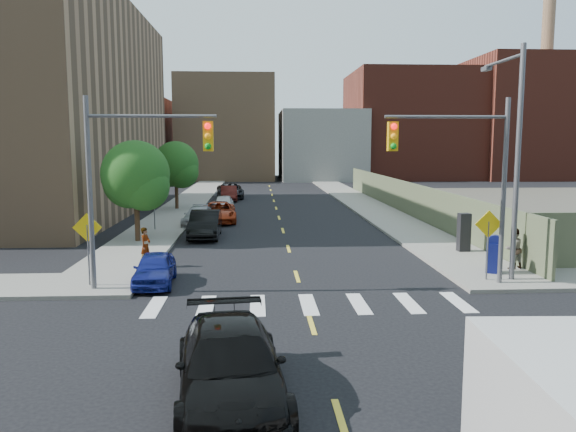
{
  "coord_description": "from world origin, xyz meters",
  "views": [
    {
      "loc": [
        -1.61,
        -14.13,
        5.36
      ],
      "look_at": [
        -0.16,
        11.64,
        2.0
      ],
      "focal_mm": 35.0,
      "sensor_mm": 36.0,
      "label": 1
    }
  ],
  "objects": [
    {
      "name": "tree_west_far",
      "position": [
        -8.0,
        31.05,
        3.48
      ],
      "size": [
        3.66,
        3.64,
        5.52
      ],
      "color": "#332114",
      "rests_on": "ground"
    },
    {
      "name": "warn_sign_ne",
      "position": [
        7.2,
        6.5,
        1.99
      ],
      "size": [
        1.06,
        0.06,
        2.83
      ],
      "color": "#59595E",
      "rests_on": "ground"
    },
    {
      "name": "sidewalk_ne",
      "position": [
        7.75,
        41.5,
        0.07
      ],
      "size": [
        3.5,
        73.0,
        0.15
      ],
      "primitive_type": "cube",
      "color": "gray",
      "rests_on": "ground"
    },
    {
      "name": "mailbox",
      "position": [
        7.97,
        7.59,
        0.9
      ],
      "size": [
        0.77,
        0.7,
        1.54
      ],
      "rotation": [
        0.0,
        0.0,
        -0.43
      ],
      "color": "#0D1350",
      "rests_on": "sidewalk_ne"
    },
    {
      "name": "parked_car_blue",
      "position": [
        -5.5,
        7.0,
        0.61
      ],
      "size": [
        1.64,
        3.66,
        1.22
      ],
      "primitive_type": "imported",
      "rotation": [
        0.0,
        0.0,
        0.05
      ],
      "color": "navy",
      "rests_on": "ground"
    },
    {
      "name": "sidewalk_nw",
      "position": [
        -7.75,
        41.5,
        0.07
      ],
      "size": [
        3.5,
        73.0,
        0.15
      ],
      "primitive_type": "cube",
      "color": "gray",
      "rests_on": "ground"
    },
    {
      "name": "bg_bldg_center",
      "position": [
        8.0,
        70.0,
        5.0
      ],
      "size": [
        12.0,
        16.0,
        10.0
      ],
      "primitive_type": "cube",
      "color": "gray",
      "rests_on": "ground"
    },
    {
      "name": "signal_nw",
      "position": [
        -5.98,
        6.0,
        4.53
      ],
      "size": [
        4.59,
        0.3,
        7.0
      ],
      "color": "#59595E",
      "rests_on": "ground"
    },
    {
      "name": "ground",
      "position": [
        0.0,
        0.0,
        0.0
      ],
      "size": [
        160.0,
        160.0,
        0.0
      ],
      "primitive_type": "plane",
      "color": "black",
      "rests_on": "ground"
    },
    {
      "name": "pedestrian_east",
      "position": [
        9.07,
        8.28,
        1.0
      ],
      "size": [
        1.01,
        0.92,
        1.7
      ],
      "primitive_type": "imported",
      "rotation": [
        0.0,
        0.0,
        3.55
      ],
      "color": "gray",
      "rests_on": "sidewalk_ne"
    },
    {
      "name": "parked_car_white",
      "position": [
        -4.2,
        29.87,
        0.66
      ],
      "size": [
        1.58,
        3.86,
        1.31
      ],
      "primitive_type": "imported",
      "rotation": [
        0.0,
        0.0,
        0.01
      ],
      "color": "silver",
      "rests_on": "ground"
    },
    {
      "name": "pedestrian_west",
      "position": [
        -6.45,
        10.17,
        0.94
      ],
      "size": [
        0.54,
        0.67,
        1.59
      ],
      "primitive_type": "imported",
      "rotation": [
        0.0,
        0.0,
        1.25
      ],
      "color": "gray",
      "rests_on": "sidewalk_nw"
    },
    {
      "name": "warn_sign_midwest",
      "position": [
        -7.8,
        20.0,
        1.99
      ],
      "size": [
        1.06,
        0.06,
        2.83
      ],
      "color": "#59595E",
      "rests_on": "ground"
    },
    {
      "name": "parked_car_red",
      "position": [
        -4.2,
        23.99,
        0.69
      ],
      "size": [
        2.63,
        5.14,
        1.39
      ],
      "primitive_type": "imported",
      "rotation": [
        0.0,
        0.0,
        0.07
      ],
      "color": "#A22F10",
      "rests_on": "ground"
    },
    {
      "name": "parked_car_black",
      "position": [
        -4.54,
        17.69,
        0.77
      ],
      "size": [
        1.65,
        4.69,
        1.54
      ],
      "primitive_type": "imported",
      "rotation": [
        0.0,
        0.0,
        0.0
      ],
      "color": "black",
      "rests_on": "ground"
    },
    {
      "name": "smokestack",
      "position": [
        42.0,
        70.0,
        14.0
      ],
      "size": [
        1.8,
        1.8,
        28.0
      ],
      "primitive_type": "cylinder",
      "color": "#8C6B4C",
      "rests_on": "ground"
    },
    {
      "name": "warn_sign_nw",
      "position": [
        -7.8,
        6.5,
        1.99
      ],
      "size": [
        1.06,
        0.06,
        2.83
      ],
      "color": "#59595E",
      "rests_on": "ground"
    },
    {
      "name": "black_sedan",
      "position": [
        -2.18,
        -2.97,
        0.78
      ],
      "size": [
        2.72,
        5.58,
        1.56
      ],
      "primitive_type": "imported",
      "rotation": [
        0.0,
        0.0,
        0.1
      ],
      "color": "black",
      "rests_on": "ground"
    },
    {
      "name": "bg_bldg_midwest",
      "position": [
        -6.0,
        72.0,
        7.5
      ],
      "size": [
        14.0,
        16.0,
        15.0
      ],
      "primitive_type": "cube",
      "color": "#8C6B4C",
      "rests_on": "ground"
    },
    {
      "name": "streetlight_ne",
      "position": [
        8.2,
        6.9,
        5.22
      ],
      "size": [
        0.25,
        3.7,
        9.0
      ],
      "color": "#59595E",
      "rests_on": "ground"
    },
    {
      "name": "signal_ne",
      "position": [
        5.98,
        6.0,
        4.53
      ],
      "size": [
        4.59,
        0.3,
        7.0
      ],
      "color": "#59595E",
      "rests_on": "ground"
    },
    {
      "name": "payphone",
      "position": [
        8.41,
        12.17,
        1.07
      ],
      "size": [
        0.57,
        0.48,
        1.85
      ],
      "primitive_type": "cube",
      "rotation": [
        0.0,
        0.0,
        0.05
      ],
      "color": "black",
      "rests_on": "sidewalk_ne"
    },
    {
      "name": "parked_car_silver",
      "position": [
        -5.37,
        22.3,
        0.63
      ],
      "size": [
        2.05,
        4.43,
        1.25
      ],
      "primitive_type": "imported",
      "rotation": [
        0.0,
        0.0,
        -0.07
      ],
      "color": "#A5A7AD",
      "rests_on": "ground"
    },
    {
      "name": "parked_car_grey",
      "position": [
        -4.2,
        40.71,
        0.75
      ],
      "size": [
        2.95,
        5.57,
        1.49
      ],
      "primitive_type": "imported",
      "rotation": [
        0.0,
        0.0,
        0.09
      ],
      "color": "black",
      "rests_on": "ground"
    },
    {
      "name": "fence_north",
      "position": [
        9.6,
        28.0,
        1.25
      ],
      "size": [
        0.12,
        44.0,
        2.5
      ],
      "primitive_type": "cube",
      "color": "#5B5F42",
      "rests_on": "ground"
    },
    {
      "name": "bg_bldg_west",
      "position": [
        -22.0,
        70.0,
        6.0
      ],
      "size": [
        14.0,
        18.0,
        12.0
      ],
      "primitive_type": "cube",
      "color": "#592319",
      "rests_on": "ground"
    },
    {
      "name": "parked_car_maroon",
      "position": [
        -4.2,
        38.25,
        0.7
      ],
      "size": [
        1.77,
        4.33,
        1.4
      ],
      "primitive_type": "imported",
      "rotation": [
        0.0,
        0.0,
        0.07
      ],
      "color": "#3E100C",
      "rests_on": "ground"
    },
    {
      "name": "bg_bldg_fareast",
      "position": [
        38.0,
        70.0,
        9.0
      ],
      "size": [
        14.0,
        16.0,
        18.0
      ],
      "primitive_type": "cube",
      "color": "#592319",
      "rests_on": "ground"
    },
    {
      "name": "tree_west_near",
      "position": [
        -8.0,
        16.05,
        3.48
      ],
      "size": [
        3.66,
        3.64,
        5.52
      ],
      "color": "#332114",
      "rests_on": "ground"
    },
    {
      "name": "bg_bldg_east",
      "position": [
        22.0,
        72.0,
        8.0
      ],
      "size": [
        18.0,
        18.0,
        16.0
      ],
      "primitive_type": "cube",
      "color": "#592319",
      "rests_on": "ground"
    }
  ]
}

